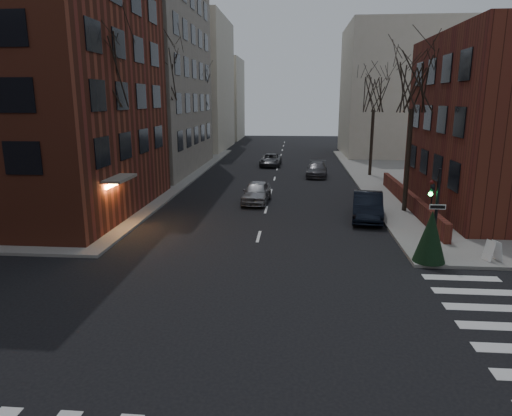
{
  "coord_description": "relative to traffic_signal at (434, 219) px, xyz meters",
  "views": [
    {
      "loc": [
        1.82,
        -10.86,
        7.03
      ],
      "look_at": [
        0.02,
        10.09,
        2.0
      ],
      "focal_mm": 32.0,
      "sensor_mm": 36.0,
      "label": 1
    }
  ],
  "objects": [
    {
      "name": "building_distant_lb",
      "position": [
        -20.94,
        63.01,
        5.09
      ],
      "size": [
        10.0,
        12.0,
        14.0
      ],
      "primitive_type": "cube",
      "color": "beige",
      "rests_on": "ground"
    },
    {
      "name": "ground",
      "position": [
        -7.94,
        -8.99,
        -1.91
      ],
      "size": [
        160.0,
        160.0,
        0.0
      ],
      "primitive_type": "plane",
      "color": "black",
      "rests_on": "ground"
    },
    {
      "name": "tree_left_a",
      "position": [
        -16.74,
        5.01,
        6.56
      ],
      "size": [
        4.18,
        4.18,
        10.26
      ],
      "color": "#2D231C",
      "rests_on": "sidewalk_far_left"
    },
    {
      "name": "tree_left_c",
      "position": [
        -16.74,
        31.01,
        6.12
      ],
      "size": [
        3.96,
        3.96,
        9.72
      ],
      "color": "#2D231C",
      "rests_on": "sidewalk_far_left"
    },
    {
      "name": "sandwich_board",
      "position": [
        2.56,
        -0.18,
        -1.3
      ],
      "size": [
        0.56,
        0.66,
        0.91
      ],
      "primitive_type": "cube",
      "rotation": [
        0.0,
        0.0,
        0.31
      ],
      "color": "white",
      "rests_on": "sidewalk_far_right"
    },
    {
      "name": "tree_left_b",
      "position": [
        -16.74,
        17.01,
        7.0
      ],
      "size": [
        4.4,
        4.4,
        10.8
      ],
      "color": "#2D231C",
      "rests_on": "sidewalk_far_left"
    },
    {
      "name": "car_lane_gray",
      "position": [
        -4.08,
        22.52,
        -1.25
      ],
      "size": [
        2.22,
        4.69,
        1.32
      ],
      "primitive_type": "imported",
      "rotation": [
        0.0,
        0.0,
        -0.08
      ],
      "color": "#3F3E43",
      "rests_on": "ground"
    },
    {
      "name": "streetlamp_far",
      "position": [
        -16.14,
        33.01,
        2.33
      ],
      "size": [
        0.36,
        0.36,
        6.28
      ],
      "color": "black",
      "rests_on": "sidewalk_far_left"
    },
    {
      "name": "building_left_brick",
      "position": [
        -23.44,
        7.51,
        7.09
      ],
      "size": [
        15.0,
        15.0,
        18.0
      ],
      "primitive_type": "cube",
      "color": "brown",
      "rests_on": "ground"
    },
    {
      "name": "car_lane_silver",
      "position": [
        -8.74,
        11.09,
        -1.17
      ],
      "size": [
        2.0,
        4.41,
        1.47
      ],
      "primitive_type": "imported",
      "rotation": [
        0.0,
        0.0,
        -0.06
      ],
      "color": "gray",
      "rests_on": "ground"
    },
    {
      "name": "car_lane_far",
      "position": [
        -8.74,
        29.11,
        -1.26
      ],
      "size": [
        2.29,
        4.72,
        1.29
      ],
      "primitive_type": "imported",
      "rotation": [
        0.0,
        0.0,
        -0.03
      ],
      "color": "#434449",
      "rests_on": "ground"
    },
    {
      "name": "parked_sedan",
      "position": [
        -1.74,
        7.13,
        -1.1
      ],
      "size": [
        2.33,
        5.08,
        1.61
      ],
      "primitive_type": "imported",
      "rotation": [
        0.0,
        0.0,
        -0.13
      ],
      "color": "black",
      "rests_on": "ground"
    },
    {
      "name": "building_distant_ra",
      "position": [
        7.06,
        41.01,
        6.09
      ],
      "size": [
        14.0,
        14.0,
        16.0
      ],
      "primitive_type": "cube",
      "color": "beige",
      "rests_on": "ground"
    },
    {
      "name": "low_wall_right",
      "position": [
        1.36,
        10.01,
        -1.26
      ],
      "size": [
        0.35,
        16.0,
        1.0
      ],
      "primitive_type": "cube",
      "color": "#572419",
      "rests_on": "sidewalk_far_right"
    },
    {
      "name": "building_left_tan",
      "position": [
        -24.94,
        25.01,
        12.09
      ],
      "size": [
        18.0,
        18.0,
        28.0
      ],
      "primitive_type": "cube",
      "color": "gray",
      "rests_on": "ground"
    },
    {
      "name": "tree_right_a",
      "position": [
        0.86,
        9.01,
        6.12
      ],
      "size": [
        3.96,
        3.96,
        9.72
      ],
      "color": "#2D231C",
      "rests_on": "sidewalk_far_right"
    },
    {
      "name": "tree_right_b",
      "position": [
        0.86,
        23.01,
        5.68
      ],
      "size": [
        3.74,
        3.74,
        9.18
      ],
      "color": "#2D231C",
      "rests_on": "sidewalk_far_right"
    },
    {
      "name": "traffic_signal",
      "position": [
        0.0,
        0.0,
        0.0
      ],
      "size": [
        0.76,
        0.44,
        4.0
      ],
      "color": "black",
      "rests_on": "sidewalk_far_right"
    },
    {
      "name": "building_distant_la",
      "position": [
        -22.94,
        46.01,
        7.09
      ],
      "size": [
        14.0,
        16.0,
        18.0
      ],
      "primitive_type": "cube",
      "color": "beige",
      "rests_on": "ground"
    },
    {
      "name": "streetlamp_near",
      "position": [
        -16.14,
        13.01,
        2.33
      ],
      "size": [
        0.36,
        0.36,
        6.28
      ],
      "color": "black",
      "rests_on": "sidewalk_far_left"
    },
    {
      "name": "evergreen_shrub",
      "position": [
        -0.23,
        -0.49,
        -0.61
      ],
      "size": [
        1.63,
        1.63,
        2.29
      ],
      "primitive_type": "cone",
      "rotation": [
        0.0,
        0.0,
        -0.21
      ],
      "color": "black",
      "rests_on": "sidewalk_far_right"
    }
  ]
}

